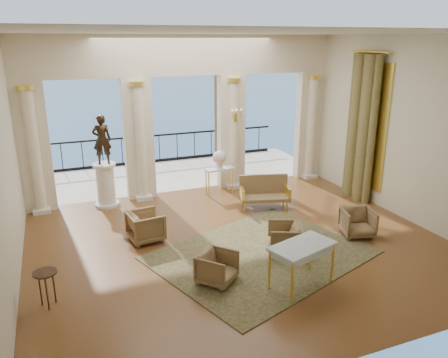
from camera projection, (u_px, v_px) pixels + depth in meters
name	position (u px, v px, depth m)	size (l,w,h in m)	color
floor	(239.00, 244.00, 9.77)	(9.00, 9.00, 0.00)	#441F0E
room_walls	(266.00, 126.00, 7.90)	(9.00, 9.00, 9.00)	beige
arcade	(186.00, 105.00, 12.36)	(9.00, 0.56, 4.50)	#FBEDCD
terrace	(171.00, 175.00, 14.92)	(10.00, 3.60, 0.10)	beige
balustrade	(159.00, 151.00, 16.19)	(9.00, 0.06, 1.03)	black
palm_tree	(217.00, 47.00, 15.06)	(2.00, 2.00, 4.50)	#4C3823
sea	(76.00, 112.00, 64.65)	(160.00, 160.00, 0.00)	navy
curtain	(361.00, 129.00, 11.99)	(0.33, 1.40, 4.09)	brown
window_frame	(367.00, 125.00, 12.03)	(0.04, 1.60, 3.40)	#EDCC4E
wall_sconce	(236.00, 116.00, 12.69)	(0.30, 0.11, 0.33)	#EDCC4E
rug	(262.00, 254.00, 9.27)	(4.23, 3.29, 0.02)	#262C14
armchair_a	(217.00, 266.00, 8.15)	(0.64, 0.60, 0.66)	#4B3D1D
armchair_b	(358.00, 221.00, 10.09)	(0.70, 0.65, 0.72)	#4B3D1D
armchair_c	(285.00, 237.00, 9.29)	(0.69, 0.64, 0.71)	#4B3D1D
armchair_d	(146.00, 225.00, 9.84)	(0.73, 0.68, 0.75)	#4B3D1D
settee	(264.00, 192.00, 11.78)	(1.43, 0.90, 0.88)	#4B3D1D
game_table	(302.00, 249.00, 7.91)	(1.35, 0.98, 0.83)	#A3BBCC
pedestal	(106.00, 186.00, 11.83)	(0.66, 0.66, 1.20)	silver
statue	(102.00, 140.00, 11.44)	(0.48, 0.31, 1.31)	black
console_table	(219.00, 173.00, 12.71)	(0.85, 0.38, 0.79)	silver
urn	(219.00, 158.00, 12.58)	(0.39, 0.39, 0.52)	white
side_table	(45.00, 277.00, 7.34)	(0.40, 0.40, 0.65)	black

